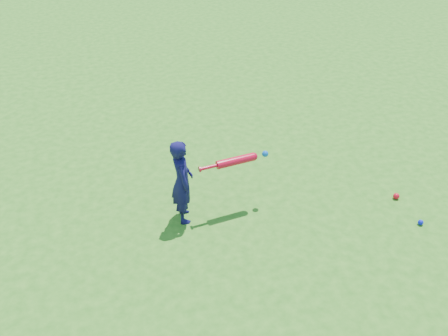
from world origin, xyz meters
The scene contains 5 objects.
ground centered at (0.00, 0.00, 0.00)m, with size 80.00×80.00×0.00m, color #2C701A.
child centered at (0.55, 0.36, 0.51)m, with size 0.37×0.24×1.02m, color #130F47.
ground_ball_red centered at (3.10, 0.08, 0.04)m, with size 0.08×0.08×0.08m, color red.
ground_ball_blue centered at (3.12, -0.42, 0.03)m, with size 0.06×0.06×0.06m, color #0C16D6.
bat_swing centered at (1.21, 0.41, 0.65)m, with size 0.84×0.20×0.10m.
Camera 1 is at (-0.09, -4.06, 3.68)m, focal length 40.00 mm.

